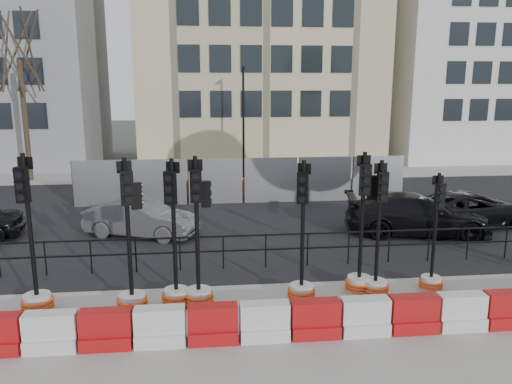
{
  "coord_description": "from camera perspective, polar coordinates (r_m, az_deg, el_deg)",
  "views": [
    {
      "loc": [
        -1.68,
        -12.08,
        5.15
      ],
      "look_at": [
        -0.09,
        3.0,
        1.82
      ],
      "focal_mm": 35.0,
      "sensor_mm": 36.0,
      "label": 1
    }
  ],
  "objects": [
    {
      "name": "heras_fencing",
      "position": [
        22.51,
        -0.19,
        0.86
      ],
      "size": [
        14.33,
        1.72,
        2.0
      ],
      "color": "gray",
      "rests_on": "ground"
    },
    {
      "name": "car_b",
      "position": [
        17.46,
        -13.02,
        -2.94
      ],
      "size": [
        3.84,
        4.71,
        1.26
      ],
      "primitive_type": "imported",
      "rotation": [
        0.0,
        0.0,
        1.22
      ],
      "color": "#515157",
      "rests_on": "ground"
    },
    {
      "name": "building_grey",
      "position": [
        36.27,
        -26.75,
        14.02
      ],
      "size": [
        11.0,
        9.06,
        14.0
      ],
      "color": "gray",
      "rests_on": "ground"
    },
    {
      "name": "traffic_signal_d",
      "position": [
        11.78,
        -6.57,
        -9.11
      ],
      "size": [
        0.7,
        0.7,
        3.57
      ],
      "rotation": [
        0.0,
        0.0,
        0.02
      ],
      "color": "silver",
      "rests_on": "ground"
    },
    {
      "name": "traffic_signal_f",
      "position": [
        12.68,
        11.87,
        -7.72
      ],
      "size": [
        0.7,
        0.7,
        3.56
      ],
      "rotation": [
        0.0,
        0.0,
        -0.04
      ],
      "color": "silver",
      "rests_on": "ground"
    },
    {
      "name": "tree_bare_far",
      "position": [
        29.15,
        -25.51,
        14.17
      ],
      "size": [
        2.0,
        2.0,
        9.0
      ],
      "color": "#473828",
      "rests_on": "ground"
    },
    {
      "name": "barrier_row",
      "position": [
        10.57,
        3.9,
        -14.55
      ],
      "size": [
        16.75,
        0.5,
        0.8
      ],
      "color": "#AD150D",
      "rests_on": "ground"
    },
    {
      "name": "ground",
      "position": [
        13.24,
        1.77,
        -10.52
      ],
      "size": [
        120.0,
        120.0,
        0.0
      ],
      "primitive_type": "plane",
      "color": "#51514C",
      "rests_on": "ground"
    },
    {
      "name": "traffic_signal_h",
      "position": [
        13.4,
        19.5,
        -8.1
      ],
      "size": [
        0.6,
        0.6,
        3.03
      ],
      "rotation": [
        0.0,
        0.0,
        0.01
      ],
      "color": "silver",
      "rests_on": "ground"
    },
    {
      "name": "sidewalk_far",
      "position": [
        28.59,
        -2.58,
        2.01
      ],
      "size": [
        40.0,
        4.0,
        0.02
      ],
      "primitive_type": "cube",
      "color": "gray",
      "rests_on": "ground"
    },
    {
      "name": "car_c",
      "position": [
        18.09,
        17.96,
        -2.44
      ],
      "size": [
        3.79,
        5.64,
        1.42
      ],
      "primitive_type": "imported",
      "rotation": [
        0.0,
        0.0,
        1.38
      ],
      "color": "black",
      "rests_on": "ground"
    },
    {
      "name": "car_d",
      "position": [
        19.69,
        23.09,
        -1.81
      ],
      "size": [
        4.66,
        5.9,
        1.32
      ],
      "primitive_type": "imported",
      "rotation": [
        0.0,
        0.0,
        1.84
      ],
      "color": "black",
      "rests_on": "ground"
    },
    {
      "name": "traffic_signal_g",
      "position": [
        12.64,
        13.59,
        -8.59
      ],
      "size": [
        0.67,
        0.67,
        3.39
      ],
      "rotation": [
        0.0,
        0.0,
        -0.01
      ],
      "color": "silver",
      "rests_on": "ground"
    },
    {
      "name": "traffic_signal_b",
      "position": [
        11.77,
        -14.03,
        -9.41
      ],
      "size": [
        0.71,
        0.71,
        3.59
      ],
      "rotation": [
        0.0,
        0.0,
        0.34
      ],
      "color": "silver",
      "rests_on": "ground"
    },
    {
      "name": "building_cream",
      "position": [
        34.48,
        0.13,
        18.78
      ],
      "size": [
        15.0,
        10.06,
        18.0
      ],
      "color": "beige",
      "rests_on": "ground"
    },
    {
      "name": "building_white",
      "position": [
        38.96,
        23.55,
        15.58
      ],
      "size": [
        12.0,
        9.06,
        16.0
      ],
      "color": "silver",
      "rests_on": "ground"
    },
    {
      "name": "sidewalk_near",
      "position": [
        10.57,
        4.07,
        -16.75
      ],
      "size": [
        40.0,
        6.0,
        0.02
      ],
      "primitive_type": "cube",
      "color": "gray",
      "rests_on": "ground"
    },
    {
      "name": "kerb_railing",
      "position": [
        14.11,
        1.12,
        -6.06
      ],
      "size": [
        18.0,
        0.04,
        1.0
      ],
      "color": "black",
      "rests_on": "ground"
    },
    {
      "name": "road",
      "position": [
        19.83,
        -0.97,
        -2.63
      ],
      "size": [
        40.0,
        14.0,
        0.03
      ],
      "primitive_type": "cube",
      "color": "black",
      "rests_on": "ground"
    },
    {
      "name": "traffic_signal_e",
      "position": [
        12.07,
        5.23,
        -9.25
      ],
      "size": [
        0.68,
        0.68,
        3.43
      ],
      "rotation": [
        0.0,
        0.0,
        -0.35
      ],
      "color": "silver",
      "rests_on": "ground"
    },
    {
      "name": "lamp_post_far",
      "position": [
        27.21,
        -1.45,
        8.31
      ],
      "size": [
        0.12,
        0.56,
        6.0
      ],
      "color": "black",
      "rests_on": "ground"
    },
    {
      "name": "traffic_signal_a",
      "position": [
        12.47,
        -23.94,
        -9.35
      ],
      "size": [
        0.73,
        0.73,
        3.68
      ],
      "rotation": [
        0.0,
        0.0,
        -0.19
      ],
      "color": "silver",
      "rests_on": "ground"
    },
    {
      "name": "traffic_signal_c",
      "position": [
        11.91,
        -9.19,
        -9.58
      ],
      "size": [
        0.69,
        0.69,
        3.51
      ],
      "rotation": [
        0.0,
        0.0,
        -0.33
      ],
      "color": "silver",
      "rests_on": "ground"
    }
  ]
}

